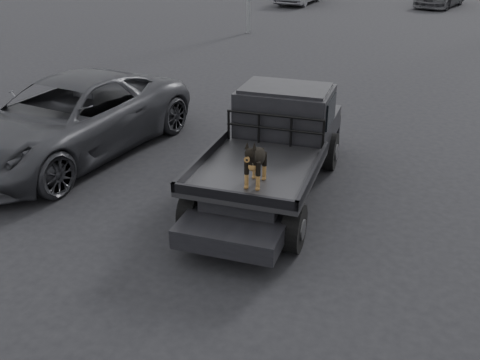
% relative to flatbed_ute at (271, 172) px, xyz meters
% --- Properties ---
extents(ground, '(120.00, 120.00, 0.00)m').
position_rel_flatbed_ute_xyz_m(ground, '(-0.36, -1.36, -0.46)').
color(ground, black).
rests_on(ground, ground).
extents(flatbed_ute, '(2.00, 5.40, 0.92)m').
position_rel_flatbed_ute_xyz_m(flatbed_ute, '(0.00, 0.00, 0.00)').
color(flatbed_ute, black).
rests_on(flatbed_ute, ground).
extents(ute_cab, '(1.72, 1.30, 0.88)m').
position_rel_flatbed_ute_xyz_m(ute_cab, '(0.00, 0.95, 0.90)').
color(ute_cab, black).
rests_on(ute_cab, flatbed_ute).
extents(headache_rack, '(1.80, 0.08, 0.55)m').
position_rel_flatbed_ute_xyz_m(headache_rack, '(0.00, 0.20, 0.74)').
color(headache_rack, black).
rests_on(headache_rack, flatbed_ute).
extents(dog, '(0.32, 0.60, 0.74)m').
position_rel_flatbed_ute_xyz_m(dog, '(0.14, -1.47, 0.83)').
color(dog, black).
rests_on(dog, flatbed_ute).
extents(parked_suv, '(3.67, 6.26, 1.64)m').
position_rel_flatbed_ute_xyz_m(parked_suv, '(-4.59, 0.51, 0.36)').
color(parked_suv, '#313237').
rests_on(parked_suv, ground).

